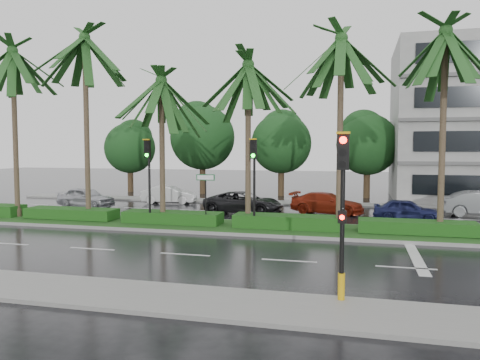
% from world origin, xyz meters
% --- Properties ---
extents(ground, '(120.00, 120.00, 0.00)m').
position_xyz_m(ground, '(0.00, 0.00, 0.00)').
color(ground, black).
rests_on(ground, ground).
extents(near_sidewalk, '(40.00, 2.40, 0.12)m').
position_xyz_m(near_sidewalk, '(0.00, -10.20, 0.06)').
color(near_sidewalk, gray).
rests_on(near_sidewalk, ground).
extents(far_sidewalk, '(40.00, 2.00, 0.12)m').
position_xyz_m(far_sidewalk, '(0.00, 12.00, 0.06)').
color(far_sidewalk, gray).
rests_on(far_sidewalk, ground).
extents(median, '(36.00, 4.00, 0.15)m').
position_xyz_m(median, '(0.00, 1.00, 0.08)').
color(median, gray).
rests_on(median, ground).
extents(hedge, '(35.20, 1.40, 0.60)m').
position_xyz_m(hedge, '(0.00, 1.00, 0.45)').
color(hedge, '#144614').
rests_on(hedge, median).
extents(lane_markings, '(34.00, 13.06, 0.01)m').
position_xyz_m(lane_markings, '(3.04, -0.43, 0.01)').
color(lane_markings, silver).
rests_on(lane_markings, ground).
extents(palm_row, '(26.30, 4.20, 10.64)m').
position_xyz_m(palm_row, '(-1.25, 1.02, 8.25)').
color(palm_row, '#423526').
rests_on(palm_row, median).
extents(signal_near, '(0.34, 0.45, 4.36)m').
position_xyz_m(signal_near, '(6.00, -9.39, 2.50)').
color(signal_near, black).
rests_on(signal_near, near_sidewalk).
extents(signal_median_left, '(0.34, 0.42, 4.36)m').
position_xyz_m(signal_median_left, '(-4.00, 0.30, 3.00)').
color(signal_median_left, black).
rests_on(signal_median_left, median).
extents(signal_median_right, '(0.34, 0.42, 4.36)m').
position_xyz_m(signal_median_right, '(1.50, 0.30, 3.00)').
color(signal_median_right, black).
rests_on(signal_median_right, median).
extents(street_sign, '(0.95, 0.09, 2.60)m').
position_xyz_m(street_sign, '(-1.00, 0.48, 2.12)').
color(street_sign, black).
rests_on(street_sign, median).
extents(bg_trees, '(33.02, 5.67, 8.19)m').
position_xyz_m(bg_trees, '(0.65, 17.59, 4.86)').
color(bg_trees, '#3C2B1B').
rests_on(bg_trees, ground).
extents(car_silver, '(2.37, 4.35, 1.40)m').
position_xyz_m(car_silver, '(-11.54, 6.38, 0.70)').
color(car_silver, '#AEAFB6').
rests_on(car_silver, ground).
extents(car_white, '(1.97, 4.12, 1.30)m').
position_xyz_m(car_white, '(-7.04, 10.06, 0.65)').
color(car_white, silver).
rests_on(car_white, ground).
extents(car_darkgrey, '(2.66, 5.06, 1.36)m').
position_xyz_m(car_darkgrey, '(-0.50, 6.37, 0.68)').
color(car_darkgrey, black).
rests_on(car_darkgrey, ground).
extents(car_red, '(2.66, 4.76, 1.30)m').
position_xyz_m(car_red, '(4.50, 7.56, 0.65)').
color(car_red, maroon).
rests_on(car_red, ground).
extents(car_blue, '(1.83, 3.71, 1.22)m').
position_xyz_m(car_blue, '(9.00, 5.81, 0.61)').
color(car_blue, '#1A1F4F').
rests_on(car_blue, ground).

